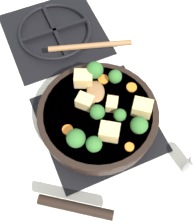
{
  "coord_description": "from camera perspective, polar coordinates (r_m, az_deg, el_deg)",
  "views": [
    {
      "loc": [
        -0.15,
        -0.35,
        0.8
      ],
      "look_at": [
        0.0,
        0.0,
        0.08
      ],
      "focal_mm": 50.0,
      "sensor_mm": 36.0,
      "label": 1
    }
  ],
  "objects": [
    {
      "name": "ground_plane",
      "position": [
        0.89,
        0.0,
        -2.26
      ],
      "size": [
        2.4,
        2.4,
        0.0
      ],
      "primitive_type": "plane",
      "color": "silver"
    },
    {
      "name": "front_burner_grate",
      "position": [
        0.88,
        0.0,
        -1.93
      ],
      "size": [
        0.31,
        0.31,
        0.03
      ],
      "color": "black",
      "rests_on": "ground_plane"
    },
    {
      "name": "rear_burner_grate",
      "position": [
        1.07,
        -7.9,
        14.25
      ],
      "size": [
        0.31,
        0.31,
        0.03
      ],
      "color": "black",
      "rests_on": "ground_plane"
    },
    {
      "name": "skillet_pan",
      "position": [
        0.84,
        -0.04,
        -0.84
      ],
      "size": [
        0.39,
        0.42,
        0.05
      ],
      "color": "black",
      "rests_on": "front_burner_grate"
    },
    {
      "name": "wooden_spoon",
      "position": [
        0.89,
        -1.04,
        8.74
      ],
      "size": [
        0.24,
        0.23,
        0.02
      ],
      "color": "brown",
      "rests_on": "skillet_pan"
    },
    {
      "name": "tofu_cube_center_large",
      "position": [
        0.82,
        -2.4,
        1.92
      ],
      "size": [
        0.05,
        0.05,
        0.03
      ],
      "primitive_type": "cube",
      "rotation": [
        0.0,
        0.0,
        5.45
      ],
      "color": "#DBB770",
      "rests_on": "skillet_pan"
    },
    {
      "name": "tofu_cube_near_handle",
      "position": [
        0.85,
        -2.4,
        6.22
      ],
      "size": [
        0.06,
        0.06,
        0.04
      ],
      "primitive_type": "cube",
      "rotation": [
        0.0,
        0.0,
        2.71
      ],
      "color": "#DBB770",
      "rests_on": "skillet_pan"
    },
    {
      "name": "tofu_cube_east_chunk",
      "position": [
        0.81,
        2.61,
        1.39
      ],
      "size": [
        0.04,
        0.05,
        0.03
      ],
      "primitive_type": "cube",
      "rotation": [
        0.0,
        0.0,
        1.0
      ],
      "color": "#DBB770",
      "rests_on": "skillet_pan"
    },
    {
      "name": "tofu_cube_west_chunk",
      "position": [
        0.77,
        1.83,
        -3.76
      ],
      "size": [
        0.06,
        0.06,
        0.04
      ],
      "primitive_type": "cube",
      "rotation": [
        0.0,
        0.0,
        2.55
      ],
      "color": "#DBB770",
      "rests_on": "skillet_pan"
    },
    {
      "name": "tofu_cube_back_piece",
      "position": [
        0.81,
        8.09,
        0.77
      ],
      "size": [
        0.06,
        0.06,
        0.04
      ],
      "primitive_type": "cube",
      "rotation": [
        0.0,
        0.0,
        5.61
      ],
      "color": "#DBB770",
      "rests_on": "skillet_pan"
    },
    {
      "name": "broccoli_floret_near_spoon",
      "position": [
        0.76,
        -4.06,
        -4.82
      ],
      "size": [
        0.05,
        0.05,
        0.05
      ],
      "color": "#709956",
      "rests_on": "skillet_pan"
    },
    {
      "name": "broccoli_floret_center_top",
      "position": [
        0.79,
        4.03,
        -0.57
      ],
      "size": [
        0.03,
        0.03,
        0.04
      ],
      "color": "#709956",
      "rests_on": "skillet_pan"
    },
    {
      "name": "broccoli_floret_east_rim",
      "position": [
        0.85,
        3.15,
        6.48
      ],
      "size": [
        0.04,
        0.04,
        0.04
      ],
      "color": "#709956",
      "rests_on": "skillet_pan"
    },
    {
      "name": "broccoli_floret_west_rim",
      "position": [
        0.78,
        7.53,
        -2.41
      ],
      "size": [
        0.04,
        0.04,
        0.05
      ],
      "color": "#709956",
      "rests_on": "skillet_pan"
    },
    {
      "name": "broccoli_floret_north_edge",
      "position": [
        0.79,
        -0.12,
        -0.04
      ],
      "size": [
        0.04,
        0.04,
        0.05
      ],
      "color": "#709956",
      "rests_on": "skillet_pan"
    },
    {
      "name": "broccoli_floret_south_cluster",
      "position": [
        0.85,
        -0.6,
        7.66
      ],
      "size": [
        0.05,
        0.05,
        0.05
      ],
      "color": "#709956",
      "rests_on": "skillet_pan"
    },
    {
      "name": "broccoli_floret_mid_floret",
      "position": [
        0.75,
        -0.74,
        -5.92
      ],
      "size": [
        0.04,
        0.04,
        0.05
      ],
      "color": "#709956",
      "rests_on": "skillet_pan"
    },
    {
      "name": "carrot_slice_orange_thin",
      "position": [
        0.87,
        0.96,
        6.0
      ],
      "size": [
        0.03,
        0.03,
        0.01
      ],
      "primitive_type": "cylinder",
      "color": "orange",
      "rests_on": "skillet_pan"
    },
    {
      "name": "carrot_slice_near_center",
      "position": [
        0.86,
        6.16,
        4.51
      ],
      "size": [
        0.03,
        0.03,
        0.01
      ],
      "primitive_type": "cylinder",
      "color": "orange",
      "rests_on": "skillet_pan"
    },
    {
      "name": "carrot_slice_edge_slice",
      "position": [
        0.78,
        5.77,
        -6.38
      ],
      "size": [
        0.02,
        0.02,
        0.01
      ],
      "primitive_type": "cylinder",
      "color": "orange",
      "rests_on": "skillet_pan"
    },
    {
      "name": "carrot_slice_under_broccoli",
      "position": [
        0.8,
        -5.57,
        -3.26
      ],
      "size": [
        0.03,
        0.03,
        0.01
      ],
      "primitive_type": "cylinder",
      "color": "orange",
      "rests_on": "skillet_pan"
    },
    {
      "name": "salt_shaker",
      "position": [
        0.83,
        16.94,
        -9.26
      ],
      "size": [
        0.04,
        0.04,
        0.09
      ],
      "color": "white",
      "rests_on": "ground_plane"
    }
  ]
}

